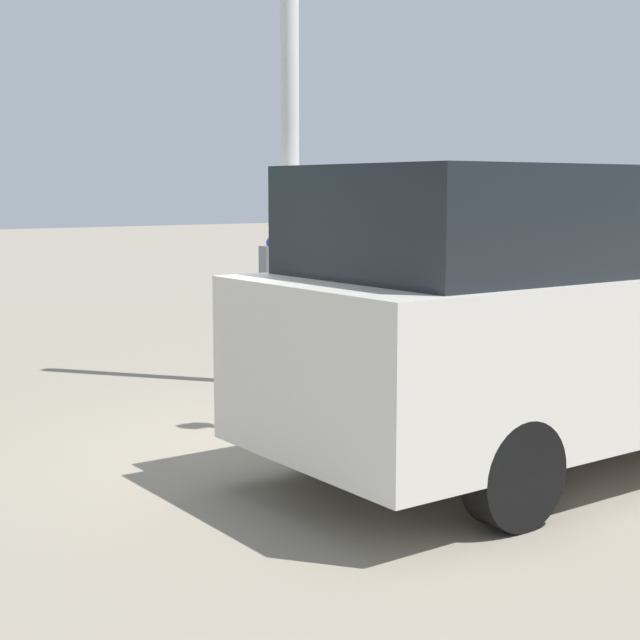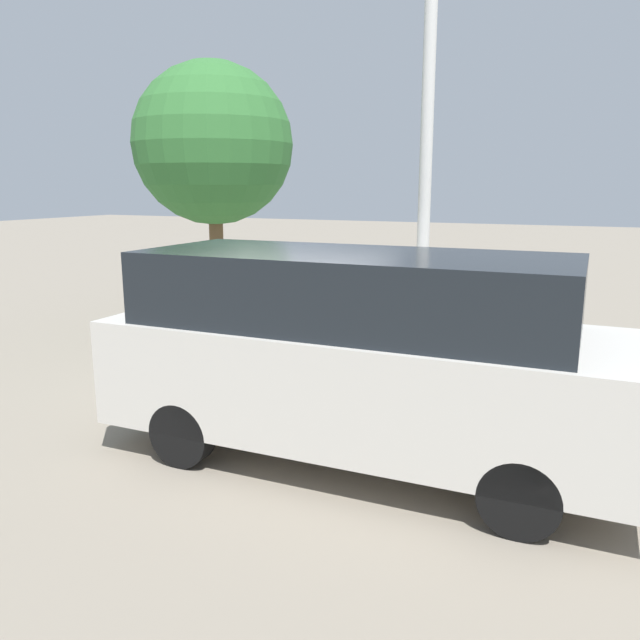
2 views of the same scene
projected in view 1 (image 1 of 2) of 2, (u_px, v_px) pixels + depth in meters
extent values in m
plane|color=gray|center=(302.00, 449.00, 7.32)|extent=(80.00, 80.00, 0.00)
cylinder|color=#4C4C4C|center=(274.00, 356.00, 7.74)|extent=(0.05, 0.05, 1.23)
cube|color=slate|center=(273.00, 262.00, 7.64)|extent=(0.20, 0.12, 0.26)
sphere|color=navy|center=(273.00, 243.00, 7.62)|extent=(0.11, 0.11, 0.11)
cube|color=beige|center=(291.00, 358.00, 9.65)|extent=(0.44, 0.44, 0.55)
cylinder|color=silver|center=(290.00, 75.00, 9.28)|extent=(0.18, 0.18, 4.89)
cube|color=beige|center=(585.00, 339.00, 7.07)|extent=(5.13, 1.91, 1.06)
cube|color=black|center=(578.00, 218.00, 6.88)|extent=(4.11, 1.75, 0.70)
cylinder|color=black|center=(627.00, 371.00, 8.70)|extent=(0.65, 0.23, 0.65)
cylinder|color=black|center=(343.00, 419.00, 6.87)|extent=(0.65, 0.23, 0.65)
cylinder|color=black|center=(514.00, 473.00, 5.57)|extent=(0.65, 0.23, 0.65)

